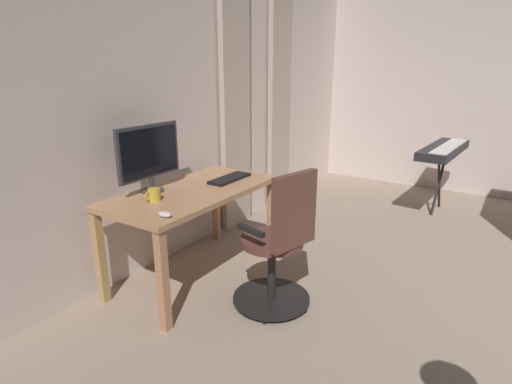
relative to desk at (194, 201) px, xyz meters
The scene contains 10 objects.
back_room_partition 1.15m from the desk, 142.94° to the right, with size 6.23×0.10×2.88m, color beige.
curtain_left_panel 2.15m from the desk, 168.96° to the right, with size 0.43×0.06×2.59m, color #C1AE9C.
curtain_right_panel 1.35m from the desk, 160.62° to the right, with size 0.44×0.06×2.59m, color #C1AE9C.
desk is the anchor object (origin of this frame).
office_chair 0.82m from the desk, 87.48° to the left, with size 0.56×0.56×1.02m.
computer_monitor 0.50m from the desk, 49.14° to the right, with size 0.58×0.18×0.51m.
computer_keyboard 0.40m from the desk, 169.07° to the left, with size 0.42×0.15×0.02m, color black.
computer_mouse 0.62m from the desk, 24.58° to the left, with size 0.06×0.10×0.04m, color silver.
mug_tea 0.39m from the desk, ahead, with size 0.13×0.09×0.09m.
piano_keyboard 3.07m from the desk, 153.65° to the left, with size 1.21×0.39×0.80m.
Camera 1 is at (2.92, -0.79, 1.66)m, focal length 28.43 mm.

